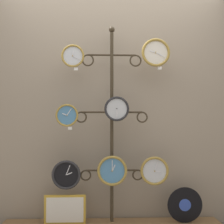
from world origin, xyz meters
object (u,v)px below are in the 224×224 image
object	(u,v)px
picture_frame	(65,210)
clock_top_right	(156,53)
clock_middle_center	(117,109)
clock_middle_left	(67,115)
clock_bottom_left	(66,175)
display_stand	(112,153)
clock_top_left	(73,56)
clock_bottom_center	(113,171)
clock_bottom_right	(155,171)
vinyl_record	(185,205)

from	to	relation	value
picture_frame	clock_top_right	bearing A→B (deg)	-0.45
clock_middle_center	clock_middle_left	bearing A→B (deg)	-178.94
clock_bottom_left	picture_frame	world-z (taller)	clock_bottom_left
display_stand	clock_middle_center	size ratio (longest dim) A/B	8.29
clock_top_left	clock_bottom_center	world-z (taller)	clock_top_left
display_stand	clock_bottom_right	bearing A→B (deg)	-12.32
clock_top_left	clock_bottom_center	distance (m)	1.22
vinyl_record	picture_frame	bearing A→B (deg)	179.92
clock_bottom_left	clock_bottom_right	bearing A→B (deg)	-0.24
clock_middle_left	clock_bottom_center	xyz separation A→B (m)	(0.45, 0.01, -0.55)
clock_top_left	clock_top_right	world-z (taller)	clock_top_right
clock_bottom_right	picture_frame	world-z (taller)	clock_bottom_right
clock_top_left	clock_middle_center	size ratio (longest dim) A/B	0.93
display_stand	clock_bottom_left	world-z (taller)	display_stand
display_stand	clock_top_left	bearing A→B (deg)	-167.27
clock_middle_left	clock_bottom_right	world-z (taller)	clock_middle_left
clock_middle_center	display_stand	bearing A→B (deg)	114.93
clock_top_left	vinyl_record	distance (m)	1.88
clock_top_right	clock_middle_center	distance (m)	0.70
clock_top_right	vinyl_record	bearing A→B (deg)	1.08
clock_top_right	vinyl_record	size ratio (longest dim) A/B	0.82
display_stand	clock_top_left	world-z (taller)	display_stand
clock_middle_left	clock_bottom_center	distance (m)	0.72
clock_bottom_center	picture_frame	xyz separation A→B (m)	(-0.47, 0.02, -0.38)
clock_bottom_right	picture_frame	size ratio (longest dim) A/B	0.70
picture_frame	clock_middle_left	bearing A→B (deg)	-59.24
clock_top_left	clock_bottom_right	distance (m)	1.42
clock_middle_left	clock_top_left	bearing A→B (deg)	18.34
picture_frame	clock_top_left	bearing A→B (deg)	-8.43
display_stand	picture_frame	xyz separation A→B (m)	(-0.47, -0.08, -0.56)
clock_bottom_left	clock_middle_center	bearing A→B (deg)	-1.05
picture_frame	vinyl_record	bearing A→B (deg)	-0.08
clock_bottom_left	picture_frame	xyz separation A→B (m)	(-0.01, 0.01, -0.34)
clock_middle_left	clock_top_right	bearing A→B (deg)	1.35
clock_middle_left	clock_bottom_left	size ratio (longest dim) A/B	0.79
clock_top_left	vinyl_record	world-z (taller)	clock_top_left
clock_top_left	clock_middle_center	distance (m)	0.70
display_stand	picture_frame	bearing A→B (deg)	-170.38
clock_middle_center	clock_bottom_center	size ratio (longest dim) A/B	0.83
display_stand	clock_top_right	bearing A→B (deg)	-10.95
clock_bottom_center	vinyl_record	distance (m)	0.81
clock_middle_left	clock_bottom_right	distance (m)	1.04
display_stand	picture_frame	size ratio (longest dim) A/B	5.05
clock_middle_left	clock_bottom_right	xyz separation A→B (m)	(0.88, 0.01, -0.56)
vinyl_record	picture_frame	distance (m)	1.20
clock_middle_left	clock_middle_center	size ratio (longest dim) A/B	0.91
clock_middle_left	picture_frame	distance (m)	0.94
clock_top_left	picture_frame	size ratio (longest dim) A/B	0.57
clock_middle_center	clock_bottom_right	world-z (taller)	clock_middle_center
clock_top_left	picture_frame	world-z (taller)	clock_top_left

